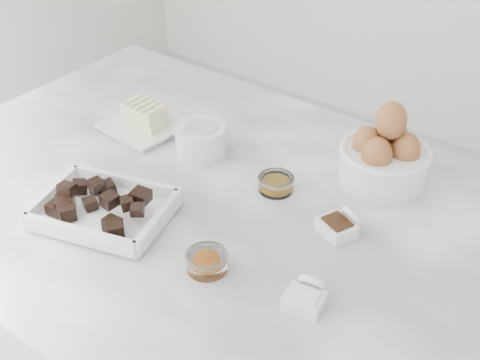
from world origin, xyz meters
name	(u,v)px	position (x,y,z in m)	size (l,w,h in m)	color
marble_slab	(220,212)	(0.00, 0.00, 0.92)	(1.20, 0.80, 0.04)	white
chocolate_dish	(103,206)	(-0.13, -0.15, 0.96)	(0.25, 0.22, 0.06)	white
butter_plate	(144,120)	(-0.28, 0.11, 0.96)	(0.16, 0.16, 0.06)	white
sugar_ramekin	(201,139)	(-0.13, 0.10, 0.97)	(0.10, 0.10, 0.06)	white
egg_bowl	(385,155)	(0.19, 0.23, 0.99)	(0.16, 0.16, 0.16)	white
honey_bowl	(276,183)	(0.05, 0.09, 0.95)	(0.07, 0.07, 0.03)	white
zest_bowl	(207,261)	(0.09, -0.14, 0.96)	(0.07, 0.07, 0.03)	white
vanilla_spoon	(341,224)	(0.20, 0.06, 0.95)	(0.07, 0.08, 0.04)	white
salt_spoon	(306,296)	(0.24, -0.11, 0.95)	(0.06, 0.07, 0.04)	white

